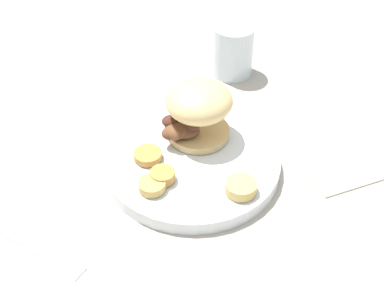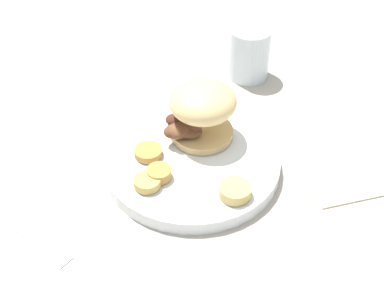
{
  "view_description": "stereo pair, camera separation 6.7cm",
  "coord_description": "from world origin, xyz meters",
  "px_view_note": "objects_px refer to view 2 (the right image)",
  "views": [
    {
      "loc": [
        0.12,
        -0.59,
        0.57
      ],
      "look_at": [
        0.0,
        0.0,
        0.05
      ],
      "focal_mm": 50.0,
      "sensor_mm": 36.0,
      "label": 1
    },
    {
      "loc": [
        0.18,
        -0.57,
        0.57
      ],
      "look_at": [
        0.0,
        0.0,
        0.05
      ],
      "focal_mm": 50.0,
      "sensor_mm": 36.0,
      "label": 2
    }
  ],
  "objects_px": {
    "drinking_glass": "(249,53)",
    "sandwich": "(199,110)",
    "fork": "(29,234)",
    "dinner_plate": "(192,162)"
  },
  "relations": [
    {
      "from": "sandwich",
      "to": "dinner_plate",
      "type": "bearing_deg",
      "value": -84.8
    },
    {
      "from": "fork",
      "to": "drinking_glass",
      "type": "height_order",
      "value": "drinking_glass"
    },
    {
      "from": "dinner_plate",
      "to": "fork",
      "type": "height_order",
      "value": "dinner_plate"
    },
    {
      "from": "drinking_glass",
      "to": "dinner_plate",
      "type": "bearing_deg",
      "value": -94.46
    },
    {
      "from": "sandwich",
      "to": "drinking_glass",
      "type": "height_order",
      "value": "sandwich"
    },
    {
      "from": "fork",
      "to": "dinner_plate",
      "type": "bearing_deg",
      "value": 49.14
    },
    {
      "from": "sandwich",
      "to": "fork",
      "type": "height_order",
      "value": "sandwich"
    },
    {
      "from": "drinking_glass",
      "to": "sandwich",
      "type": "bearing_deg",
      "value": -96.57
    },
    {
      "from": "dinner_plate",
      "to": "sandwich",
      "type": "distance_m",
      "value": 0.08
    },
    {
      "from": "dinner_plate",
      "to": "sandwich",
      "type": "relative_size",
      "value": 2.44
    }
  ]
}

